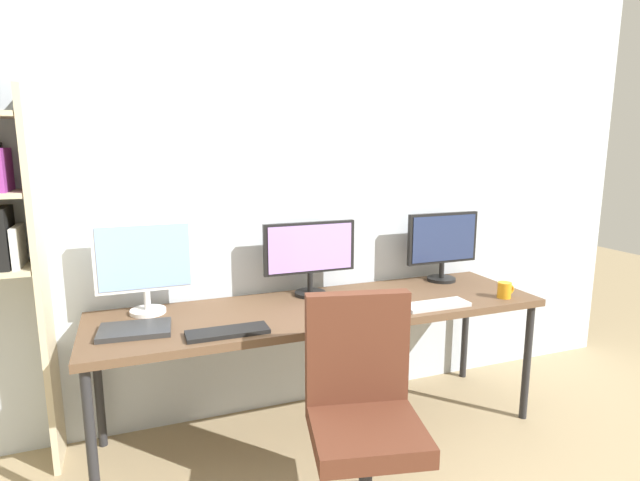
% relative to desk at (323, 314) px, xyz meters
% --- Properties ---
extents(wall_back, '(4.82, 0.10, 2.60)m').
position_rel_desk_xyz_m(wall_back, '(0.00, 0.42, 0.61)').
color(wall_back, silver).
rests_on(wall_back, ground_plane).
extents(desk, '(2.42, 0.68, 0.74)m').
position_rel_desk_xyz_m(desk, '(0.00, 0.00, 0.00)').
color(desk, brown).
rests_on(desk, ground_plane).
extents(office_chair, '(0.53, 0.53, 0.99)m').
position_rel_desk_xyz_m(office_chair, '(-0.11, -0.73, -0.29)').
color(office_chair, '#2D2D33').
rests_on(office_chair, ground_plane).
extents(monitor_left, '(0.48, 0.18, 0.48)m').
position_rel_desk_xyz_m(monitor_left, '(-0.89, 0.21, 0.32)').
color(monitor_left, silver).
rests_on(monitor_left, desk).
extents(monitor_center, '(0.54, 0.18, 0.43)m').
position_rel_desk_xyz_m(monitor_center, '(0.00, 0.21, 0.30)').
color(monitor_center, black).
rests_on(monitor_center, desk).
extents(monitor_right, '(0.49, 0.18, 0.44)m').
position_rel_desk_xyz_m(monitor_right, '(0.89, 0.21, 0.29)').
color(monitor_right, black).
rests_on(monitor_right, desk).
extents(keyboard_left, '(0.38, 0.13, 0.02)m').
position_rel_desk_xyz_m(keyboard_left, '(-0.56, -0.23, 0.06)').
color(keyboard_left, black).
rests_on(keyboard_left, desk).
extents(keyboard_right, '(0.36, 0.13, 0.02)m').
position_rel_desk_xyz_m(keyboard_right, '(0.56, -0.23, 0.06)').
color(keyboard_right, silver).
rests_on(keyboard_right, desk).
extents(computer_mouse, '(0.06, 0.10, 0.03)m').
position_rel_desk_xyz_m(computer_mouse, '(0.21, -0.21, 0.06)').
color(computer_mouse, black).
rests_on(computer_mouse, desk).
extents(laptop_closed, '(0.34, 0.25, 0.02)m').
position_rel_desk_xyz_m(laptop_closed, '(-0.96, -0.06, 0.06)').
color(laptop_closed, '#2D2D2D').
rests_on(laptop_closed, desk).
extents(coffee_mug, '(0.11, 0.08, 0.09)m').
position_rel_desk_xyz_m(coffee_mug, '(1.01, -0.23, 0.09)').
color(coffee_mug, orange).
rests_on(coffee_mug, desk).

